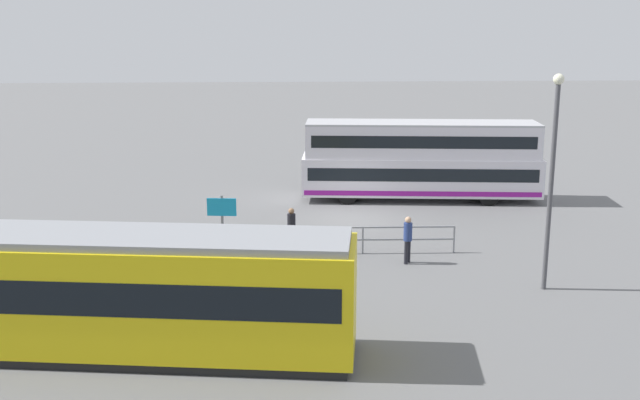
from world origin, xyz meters
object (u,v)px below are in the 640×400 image
pedestrian_crossing (408,236)px  info_sign (222,216)px  tram_yellow (85,291)px  pedestrian_near_railing (291,226)px  street_lamp (552,167)px  double_decker_bus (421,160)px

pedestrian_crossing → info_sign: size_ratio=0.71×
tram_yellow → pedestrian_crossing: bearing=-144.2°
pedestrian_near_railing → street_lamp: street_lamp is taller
tram_yellow → info_sign: 8.50m
double_decker_bus → pedestrian_crossing: 10.50m
pedestrian_crossing → info_sign: (6.89, -0.73, 0.70)m
pedestrian_near_railing → pedestrian_crossing: (-4.29, 1.71, 0.03)m
street_lamp → tram_yellow: bearing=16.5°
tram_yellow → pedestrian_near_railing: tram_yellow is taller
pedestrian_crossing → double_decker_bus: bearing=-103.0°
double_decker_bus → tram_yellow: bearing=54.6°
pedestrian_near_railing → double_decker_bus: bearing=-128.1°
pedestrian_near_railing → street_lamp: 10.17m
tram_yellow → info_sign: (-3.10, -7.92, -0.01)m
street_lamp → pedestrian_crossing: bearing=-35.9°
pedestrian_crossing → info_sign: 6.97m
tram_yellow → pedestrian_crossing: 12.33m
double_decker_bus → pedestrian_crossing: double_decker_bus is taller
tram_yellow → pedestrian_crossing: (-9.99, -7.19, -0.72)m
info_sign → double_decker_bus: bearing=-134.3°
double_decker_bus → pedestrian_near_railing: 10.81m
pedestrian_crossing → tram_yellow: bearing=35.8°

